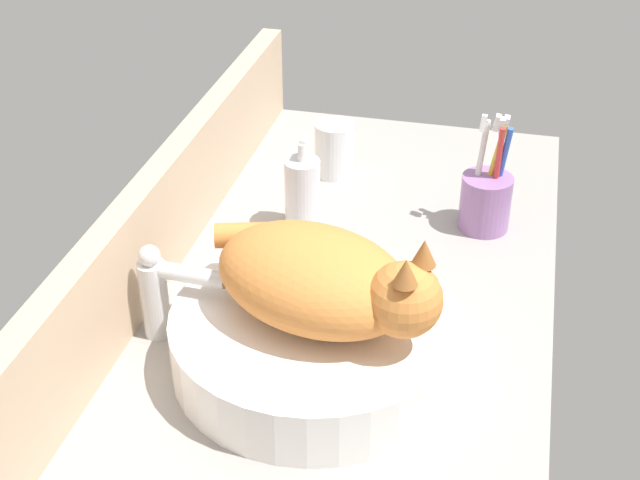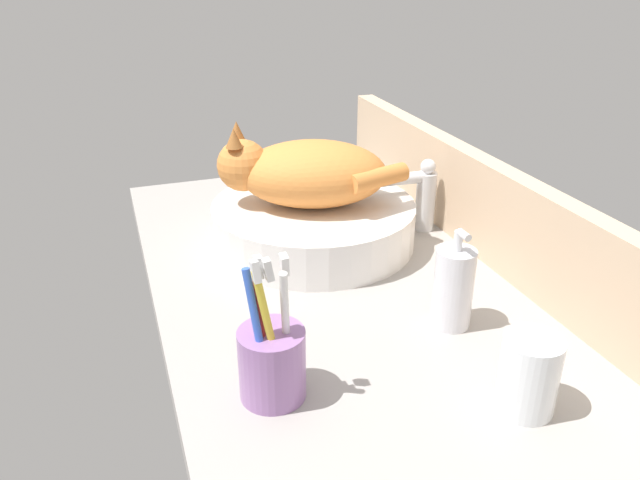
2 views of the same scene
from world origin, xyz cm
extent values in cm
cube|color=#9E9993|center=(0.00, 0.00, -2.00)|extent=(112.55, 57.13, 4.00)
cube|color=#CCAD8C|center=(0.00, 26.77, 8.16)|extent=(112.55, 3.60, 16.32)
cylinder|color=white|center=(-16.94, 0.62, 3.77)|extent=(35.48, 35.48, 7.53)
ellipsoid|color=orange|center=(-16.94, 0.62, 13.03)|extent=(23.96, 29.06, 11.00)
sphere|color=orange|center=(-20.65, -10.66, 14.53)|extent=(8.80, 8.80, 8.80)
cone|color=#A4632D|center=(-18.87, -12.30, 19.93)|extent=(2.80, 2.80, 3.20)
cone|color=#A4632D|center=(-23.05, -10.92, 19.93)|extent=(2.80, 2.80, 3.20)
cylinder|color=orange|center=(-9.98, 9.52, 13.53)|extent=(6.14, 11.46, 3.20)
cylinder|color=silver|center=(-15.82, 21.97, 5.50)|extent=(3.60, 3.60, 11.00)
cylinder|color=silver|center=(-16.08, 16.97, 10.40)|extent=(2.72, 10.10, 2.20)
sphere|color=silver|center=(-15.82, 21.97, 12.20)|extent=(2.80, 2.80, 2.80)
cylinder|color=silver|center=(14.36, 10.15, 5.76)|extent=(5.48, 5.48, 11.52)
cylinder|color=silver|center=(14.36, 10.15, 12.92)|extent=(1.20, 1.20, 2.80)
cylinder|color=silver|center=(15.56, 10.15, 14.32)|extent=(2.20, 1.00, 1.00)
cylinder|color=#996BA8|center=(20.86, -17.28, 4.40)|extent=(7.85, 7.85, 8.79)
cylinder|color=blue|center=(21.96, -18.91, 8.90)|extent=(3.33, 2.53, 16.96)
cube|color=white|center=(21.96, -18.91, 17.40)|extent=(1.54, 1.03, 2.61)
cylinder|color=white|center=(21.45, -15.67, 8.90)|extent=(4.06, 2.08, 16.89)
cube|color=white|center=(21.45, -15.67, 17.40)|extent=(1.64, 0.96, 2.63)
cylinder|color=yellow|center=(22.02, -17.60, 8.90)|extent=(1.64, 3.54, 16.96)
cube|color=white|center=(22.02, -17.60, 17.40)|extent=(1.31, 1.16, 2.55)
cylinder|color=#D13838|center=(21.12, -18.42, 8.90)|extent=(2.42, 1.25, 17.03)
cube|color=white|center=(21.12, -18.42, 17.40)|extent=(1.41, 0.85, 2.51)
cylinder|color=white|center=(32.61, 9.26, 4.70)|extent=(6.74, 6.74, 9.39)
cylinder|color=silver|center=(32.61, 9.26, 2.99)|extent=(5.94, 5.94, 5.97)
camera|label=1|loc=(-100.37, -20.15, 73.52)|focal=50.00mm
camera|label=2|loc=(78.23, -31.49, 48.28)|focal=35.00mm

